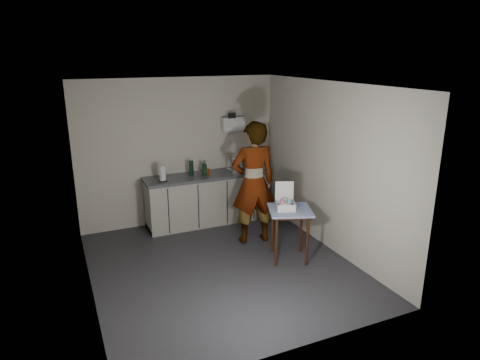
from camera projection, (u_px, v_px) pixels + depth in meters
name	position (u px, v px, depth m)	size (l,w,h in m)	color
ground	(222.00, 266.00, 6.25)	(4.00, 4.00, 0.00)	#28282D
wall_back	(180.00, 152.00, 7.62)	(3.60, 0.02, 2.60)	beige
wall_right	(329.00, 167.00, 6.57)	(0.02, 4.00, 2.60)	beige
wall_left	(83.00, 199.00, 5.18)	(0.02, 4.00, 2.60)	beige
ceiling	(219.00, 85.00, 5.50)	(3.60, 4.00, 0.01)	silver
kitchen_counter	(207.00, 200.00, 7.77)	(2.24, 0.62, 0.91)	black
wall_shelf	(233.00, 124.00, 7.82)	(0.42, 0.18, 0.37)	white
side_table	(290.00, 216.00, 6.29)	(0.79, 0.79, 0.79)	#391B0C
standing_man	(253.00, 183.00, 6.82)	(0.73, 0.48, 2.00)	#B2A593
soap_bottle	(205.00, 168.00, 7.56)	(0.10, 0.10, 0.26)	black
soda_can	(208.00, 172.00, 7.60)	(0.06, 0.06, 0.11)	#B92F12
dark_bottle	(191.00, 168.00, 7.51)	(0.08, 0.08, 0.27)	black
paper_towel	(163.00, 174.00, 7.20)	(0.15, 0.15, 0.27)	black
dish_rack	(240.00, 167.00, 7.87)	(0.44, 0.33, 0.31)	silver
bakery_box	(285.00, 203.00, 6.26)	(0.36, 0.36, 0.38)	white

